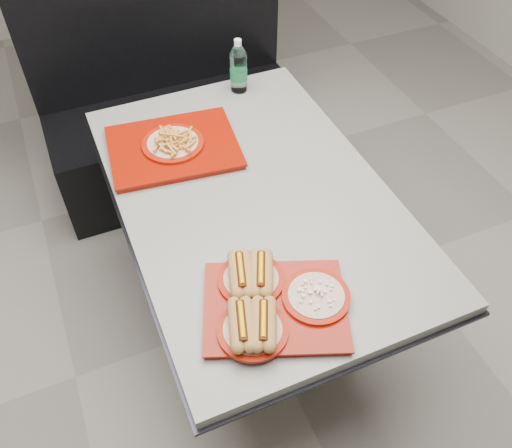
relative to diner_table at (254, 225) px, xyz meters
name	(u,v)px	position (x,y,z in m)	size (l,w,h in m)	color
ground	(254,313)	(0.00, 0.00, -0.58)	(6.00, 6.00, 0.00)	gray
diner_table	(254,225)	(0.00, 0.00, 0.00)	(0.92, 1.42, 0.75)	black
booth_bench	(172,107)	(0.00, 1.09, -0.18)	(1.30, 0.57, 1.35)	black
tray_near	(269,302)	(-0.15, -0.46, 0.20)	(0.50, 0.44, 0.09)	#820F03
tray_far	(173,145)	(-0.19, 0.33, 0.19)	(0.52, 0.42, 0.09)	#820F03
water_bottle	(238,69)	(0.19, 0.61, 0.27)	(0.07, 0.07, 0.23)	silver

